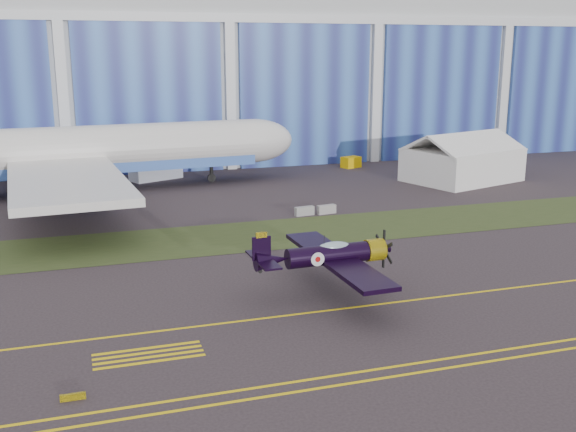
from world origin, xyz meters
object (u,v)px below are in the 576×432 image
object	(u,v)px
warbird	(328,255)
jetliner	(61,98)
tent	(463,156)
shipping_container	(156,169)
tug	(351,162)

from	to	relation	value
warbird	jetliner	bearing A→B (deg)	110.23
tent	shipping_container	size ratio (longest dim) A/B	2.41
shipping_container	tug	distance (m)	27.77
shipping_container	tug	size ratio (longest dim) A/B	2.49
jetliner	tug	bearing A→B (deg)	4.44
warbird	jetliner	size ratio (longest dim) A/B	0.21
tent	tug	world-z (taller)	tent
jetliner	shipping_container	size ratio (longest dim) A/B	10.23
tent	warbird	bearing A→B (deg)	-150.70
jetliner	warbird	bearing A→B (deg)	-72.07
warbird	tent	world-z (taller)	tent
warbird	shipping_container	bearing A→B (deg)	95.24
jetliner	tent	bearing A→B (deg)	-13.36
jetliner	shipping_container	distance (m)	15.52
jetliner	tent	xyz separation A→B (m)	(48.32, -7.57, -7.92)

